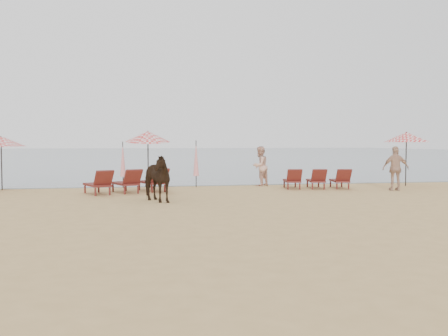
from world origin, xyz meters
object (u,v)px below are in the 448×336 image
(umbrella_open_right, at_px, (406,137))
(lounger_cluster_right, at_px, (317,179))
(umbrella_open_left_a, at_px, (1,141))
(beachgoer_right_a, at_px, (260,166))
(umbrella_open_left_b, at_px, (148,136))
(beachgoer_right_b, at_px, (396,168))
(lounger_cluster_left, at_px, (127,182))
(umbrella_closed_left, at_px, (123,159))
(umbrella_closed_right, at_px, (196,158))
(cow, at_px, (154,178))

(umbrella_open_right, bearing_deg, lounger_cluster_right, 161.87)
(umbrella_open_left_a, relative_size, beachgoer_right_a, 1.25)
(umbrella_open_left_b, xyz_separation_m, beachgoer_right_b, (10.18, -4.55, -1.37))
(lounger_cluster_left, distance_m, umbrella_open_left_b, 4.09)
(umbrella_open_left_a, bearing_deg, beachgoer_right_a, -17.06)
(umbrella_open_left_a, distance_m, umbrella_closed_left, 5.14)
(lounger_cluster_left, xyz_separation_m, umbrella_open_left_b, (0.95, 3.52, 1.85))
(lounger_cluster_left, bearing_deg, umbrella_closed_right, 12.26)
(umbrella_closed_left, bearing_deg, umbrella_open_right, -6.80)
(lounger_cluster_right, bearing_deg, lounger_cluster_left, -167.69)
(lounger_cluster_right, distance_m, cow, 8.03)
(umbrella_open_right, bearing_deg, umbrella_closed_left, 148.52)
(umbrella_open_left_a, relative_size, umbrella_open_right, 0.92)
(umbrella_open_left_b, bearing_deg, umbrella_open_right, -16.89)
(umbrella_open_left_a, xyz_separation_m, beachgoer_right_b, (16.41, -3.34, -1.14))
(umbrella_open_left_a, height_order, beachgoer_right_a, umbrella_open_left_a)
(umbrella_open_left_a, bearing_deg, umbrella_closed_left, -15.33)
(umbrella_open_left_b, bearing_deg, beachgoer_right_b, -28.38)
(beachgoer_right_a, bearing_deg, beachgoer_right_b, 109.96)
(lounger_cluster_left, xyz_separation_m, umbrella_closed_right, (3.05, 2.05, 0.85))
(umbrella_open_right, xyz_separation_m, umbrella_closed_left, (-12.95, 1.54, -1.00))
(umbrella_closed_left, relative_size, beachgoer_right_b, 1.10)
(lounger_cluster_right, bearing_deg, cow, -144.89)
(umbrella_open_left_a, distance_m, umbrella_closed_right, 8.37)
(umbrella_open_left_b, relative_size, cow, 1.39)
(umbrella_closed_right, xyz_separation_m, beachgoer_right_b, (8.08, -3.09, -0.37))
(umbrella_open_right, bearing_deg, umbrella_open_left_b, 142.74)
(lounger_cluster_left, distance_m, lounger_cluster_right, 8.16)
(umbrella_open_left_b, bearing_deg, umbrella_closed_right, -39.18)
(umbrella_closed_right, bearing_deg, lounger_cluster_left, -146.03)
(lounger_cluster_left, relative_size, umbrella_open_right, 1.37)
(umbrella_open_left_b, distance_m, beachgoer_right_a, 5.47)
(beachgoer_right_b, bearing_deg, beachgoer_right_a, -21.90)
(umbrella_open_right, distance_m, umbrella_closed_right, 9.81)
(umbrella_closed_left, bearing_deg, lounger_cluster_left, -85.22)
(lounger_cluster_left, relative_size, lounger_cluster_right, 1.16)
(umbrella_closed_left, height_order, cow, umbrella_closed_left)
(lounger_cluster_right, xyz_separation_m, umbrella_open_left_b, (-7.20, 3.16, 1.89))
(umbrella_closed_right, bearing_deg, beachgoer_right_b, -20.90)
(umbrella_open_left_b, height_order, umbrella_closed_right, umbrella_open_left_b)
(lounger_cluster_right, height_order, umbrella_open_left_b, umbrella_open_left_b)
(lounger_cluster_left, relative_size, umbrella_open_left_a, 1.50)
(umbrella_open_left_b, bearing_deg, umbrella_closed_left, -140.97)
(lounger_cluster_right, distance_m, umbrella_open_left_b, 8.09)
(umbrella_open_left_b, xyz_separation_m, umbrella_closed_right, (2.10, -1.46, -1.00))
(umbrella_closed_left, height_order, umbrella_closed_right, umbrella_closed_right)
(umbrella_open_right, distance_m, cow, 12.57)
(lounger_cluster_left, xyz_separation_m, umbrella_open_left_a, (-5.28, 2.31, 1.62))
(lounger_cluster_left, xyz_separation_m, umbrella_closed_left, (-0.20, 2.43, 0.81))
(cow, xyz_separation_m, beachgoer_right_b, (10.23, 2.04, 0.13))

